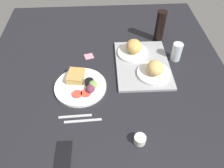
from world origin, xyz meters
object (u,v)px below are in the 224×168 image
at_px(bread_plate_far, 154,70).
at_px(cell_phone, 63,155).
at_px(drinking_glass, 177,52).
at_px(sticky_note, 89,56).
at_px(soda_bottle, 160,26).
at_px(serving_tray, 142,64).
at_px(plate_with_salad, 81,85).
at_px(fork, 75,116).
at_px(espresso_cup, 140,140).
at_px(bread_plate_near, 133,49).
at_px(knife, 83,121).

distance_m(bread_plate_far, cell_phone, 0.69).
distance_m(drinking_glass, sticky_note, 0.56).
distance_m(bread_plate_far, soda_bottle, 0.38).
height_order(serving_tray, soda_bottle, soda_bottle).
xyz_separation_m(plate_with_salad, drinking_glass, (-0.21, 0.60, 0.04)).
relative_size(fork, cell_phone, 1.18).
height_order(drinking_glass, sticky_note, drinking_glass).
xyz_separation_m(drinking_glass, espresso_cup, (0.58, -0.31, -0.04)).
relative_size(bread_plate_far, cell_phone, 1.38).
distance_m(bread_plate_near, knife, 0.59).
height_order(serving_tray, knife, serving_tray).
height_order(serving_tray, espresso_cup, espresso_cup).
relative_size(bread_plate_far, sticky_note, 3.54).
bearing_deg(espresso_cup, knife, -116.00).
distance_m(bread_plate_far, fork, 0.53).
bearing_deg(bread_plate_near, serving_tray, 24.16).
xyz_separation_m(bread_plate_near, drinking_glass, (0.06, 0.27, 0.01)).
height_order(bread_plate_far, knife, bread_plate_far).
height_order(fork, knife, same).
bearing_deg(fork, bread_plate_far, 28.57).
height_order(fork, cell_phone, cell_phone).
xyz_separation_m(drinking_glass, knife, (0.44, -0.58, -0.06)).
bearing_deg(sticky_note, drinking_glass, 83.91).
bearing_deg(soda_bottle, knife, -37.95).
relative_size(knife, cell_phone, 1.32).
bearing_deg(serving_tray, espresso_cup, -10.02).
distance_m(plate_with_salad, knife, 0.24).
bearing_deg(cell_phone, knife, 156.34).
bearing_deg(knife, espresso_cup, -28.10).
relative_size(plate_with_salad, cell_phone, 2.06).
distance_m(espresso_cup, knife, 0.30).
height_order(plate_with_salad, sticky_note, plate_with_salad).
xyz_separation_m(drinking_glass, soda_bottle, (-0.21, -0.07, 0.05)).
distance_m(bread_plate_near, plate_with_salad, 0.43).
height_order(plate_with_salad, cell_phone, plate_with_salad).
xyz_separation_m(bread_plate_far, cell_phone, (0.48, -0.50, -0.05)).
bearing_deg(bread_plate_near, soda_bottle, 128.31).
bearing_deg(fork, drinking_glass, 31.76).
xyz_separation_m(serving_tray, bread_plate_near, (-0.10, -0.05, 0.04)).
bearing_deg(espresso_cup, plate_with_salad, -142.20).
xyz_separation_m(espresso_cup, cell_phone, (0.05, -0.35, -0.02)).
bearing_deg(drinking_glass, espresso_cup, -28.55).
distance_m(serving_tray, fork, 0.54).
relative_size(bread_plate_far, plate_with_salad, 0.67).
height_order(bread_plate_far, fork, bread_plate_far).
xyz_separation_m(bread_plate_far, soda_bottle, (-0.36, 0.10, 0.06)).
xyz_separation_m(bread_plate_near, soda_bottle, (-0.15, 0.20, 0.06)).
bearing_deg(drinking_glass, bread_plate_far, -48.83).
xyz_separation_m(soda_bottle, espresso_cup, (0.79, -0.24, -0.09)).
distance_m(bread_plate_far, plate_with_salad, 0.44).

